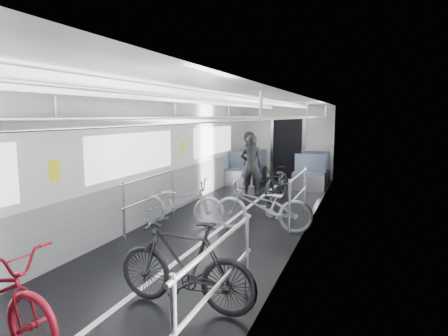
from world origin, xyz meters
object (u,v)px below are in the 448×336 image
Objects in this scene: person_standing at (251,166)px; bike_right_near at (185,264)px; bike_right_mid at (263,206)px; person_seated at (248,158)px; bike_left_far at (180,202)px; bike_aisle at (277,181)px.

bike_right_near is at bearing 93.14° from person_standing.
person_seated is at bearing -165.88° from bike_right_mid.
bike_right_near is 1.03× the size of person_seated.
bike_left_far is 1.01× the size of bike_aisle.
person_standing reaches higher than person_seated.
bike_left_far is 1.08× the size of person_seated.
bike_right_near is at bearing 92.03° from person_seated.
bike_aisle is (-0.29, 5.99, -0.05)m from bike_right_near.
bike_left_far reaches higher than bike_aisle.
bike_aisle is at bearing 115.14° from person_seated.
bike_right_mid is 1.12× the size of person_seated.
bike_left_far is 0.97× the size of bike_right_mid.
person_standing is at bearing -18.95° from bike_left_far.
person_seated is (-1.70, 4.81, 0.33)m from bike_right_mid.
person_seated is at bearing -8.26° from bike_left_far.
bike_right_near reaches higher than bike_aisle.
bike_right_near reaches higher than bike_left_far.
bike_right_mid is 5.11m from person_seated.
person_seated reaches higher than bike_aisle.
bike_right_near is 0.96× the size of bike_aisle.
person_seated reaches higher than bike_left_far.
bike_right_near is 6.18m from person_standing.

